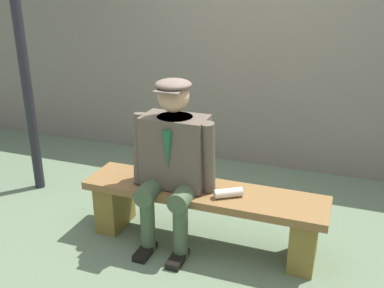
{
  "coord_description": "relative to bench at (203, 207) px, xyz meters",
  "views": [
    {
      "loc": [
        -0.94,
        2.8,
        1.95
      ],
      "look_at": [
        0.09,
        0.0,
        0.81
      ],
      "focal_mm": 41.27,
      "sensor_mm": 36.0,
      "label": 1
    }
  ],
  "objects": [
    {
      "name": "seated_man",
      "position": [
        0.22,
        0.05,
        0.4
      ],
      "size": [
        0.64,
        0.56,
        1.28
      ],
      "color": "brown",
      "rests_on": "ground"
    },
    {
      "name": "rolled_magazine",
      "position": [
        -0.21,
        0.06,
        0.19
      ],
      "size": [
        0.21,
        0.17,
        0.07
      ],
      "primitive_type": "cylinder",
      "rotation": [
        0.0,
        1.57,
        0.57
      ],
      "color": "beige",
      "rests_on": "bench"
    },
    {
      "name": "bench",
      "position": [
        0.0,
        0.0,
        0.0
      ],
      "size": [
        1.84,
        0.43,
        0.46
      ],
      "color": "brown",
      "rests_on": "ground"
    },
    {
      "name": "ground_plane",
      "position": [
        0.0,
        0.0,
        -0.31
      ],
      "size": [
        30.0,
        30.0,
        0.0
      ],
      "primitive_type": "plane",
      "color": "#596D50"
    },
    {
      "name": "stadium_wall",
      "position": [
        0.0,
        -1.78,
        0.59
      ],
      "size": [
        12.0,
        0.24,
        1.8
      ],
      "primitive_type": "cube",
      "color": "#6E6659",
      "rests_on": "ground"
    }
  ]
}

